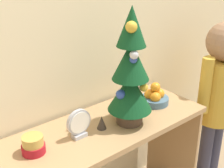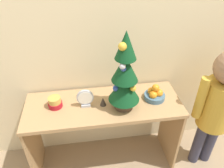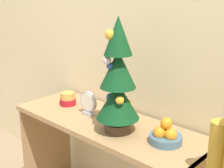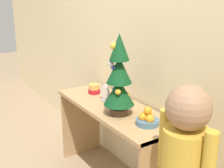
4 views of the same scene
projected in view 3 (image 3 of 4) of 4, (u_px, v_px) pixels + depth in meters
back_wall at (136, 21)px, 1.83m from camera, size 7.00×0.05×2.50m
console_table at (105, 145)px, 1.84m from camera, size 1.21×0.44×0.70m
mini_tree at (118, 80)px, 1.59m from camera, size 0.23×0.23×0.61m
fruit_bowl at (165, 135)px, 1.53m from camera, size 0.16×0.16×0.13m
singing_bowl at (68, 99)px, 2.04m from camera, size 0.11×0.11×0.08m
desk_clock at (88, 103)px, 1.86m from camera, size 0.13×0.04×0.15m
figurine at (103, 115)px, 1.78m from camera, size 0.05×0.05×0.07m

